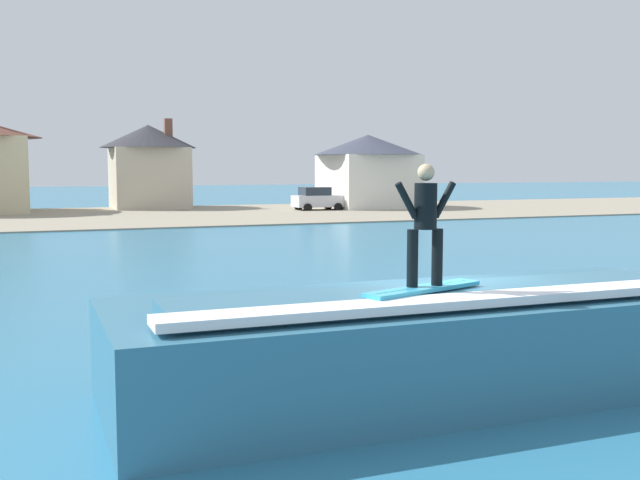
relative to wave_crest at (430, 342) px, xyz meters
name	(u,v)px	position (x,y,z in m)	size (l,w,h in m)	color
ground_plane	(437,373)	(0.63, 0.86, -0.77)	(260.00, 260.00, 0.00)	teal
wave_crest	(430,342)	(0.00, 0.00, 0.00)	(9.51, 3.39, 1.64)	#316B87
surfboard	(423,289)	(-0.40, -0.48, 0.90)	(2.09, 1.04, 0.06)	#33A5CC
surfer	(425,218)	(-0.35, -0.44, 1.89)	(0.96, 0.32, 1.73)	black
shoreline_bank	(124,216)	(0.63, 43.10, -0.73)	(120.00, 22.66, 0.09)	gray
car_far_shore	(317,199)	(15.49, 44.63, 0.17)	(3.86, 2.29, 1.86)	silver
house_gabled_white	(368,167)	(20.60, 46.32, 2.60)	(8.96, 8.96, 6.03)	silver
house_small_cottage	(149,162)	(3.77, 52.27, 3.00)	(7.72, 7.72, 7.28)	beige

